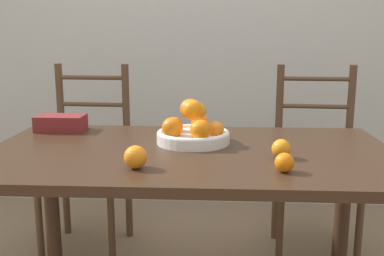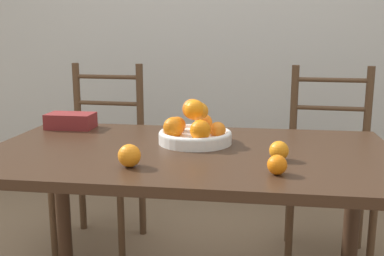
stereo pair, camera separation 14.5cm
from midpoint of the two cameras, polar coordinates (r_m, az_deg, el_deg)
The scene contains 9 objects.
wall_back at distance 3.06m, azimuth 0.01°, elevation 14.29°, with size 8.00×0.06×2.60m.
dining_table at distance 1.70m, azimuth -2.76°, elevation -6.22°, with size 1.52×0.86×0.75m.
fruit_bowl at distance 1.76m, azimuth -2.28°, elevation -0.28°, with size 0.29×0.29×0.17m.
orange_loose_0 at distance 1.41m, azimuth 8.80°, elevation -4.39°, with size 0.06×0.06×0.06m.
orange_loose_1 at distance 1.57m, azimuth 8.70°, elevation -2.64°, with size 0.07×0.07×0.07m.
orange_loose_2 at distance 1.45m, azimuth -10.04°, elevation -3.68°, with size 0.07×0.07×0.07m.
chair_left at distance 2.53m, azimuth -14.77°, elevation -4.29°, with size 0.44×0.42×1.01m.
chair_right at distance 2.45m, azimuth 13.78°, elevation -4.77°, with size 0.45×0.43×1.01m.
book_stack at distance 2.10m, azimuth -18.23°, elevation 0.60°, with size 0.21×0.13×0.07m.
Camera 1 is at (0.10, -1.62, 1.17)m, focal length 42.00 mm.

